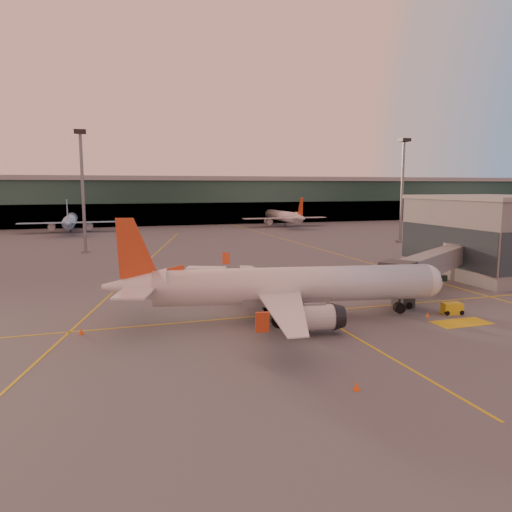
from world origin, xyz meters
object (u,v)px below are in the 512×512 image
object	(u,v)px
catering_truck	(207,280)
gpu_cart	(452,309)
main_airplane	(283,287)
pushback_tug	(388,284)

from	to	relation	value
catering_truck	gpu_cart	size ratio (longest dim) A/B	2.28
main_airplane	gpu_cart	world-z (taller)	main_airplane
catering_truck	gpu_cart	distance (m)	29.40
catering_truck	main_airplane	bearing A→B (deg)	-45.01
main_airplane	catering_truck	size ratio (longest dim) A/B	6.71
main_airplane	gpu_cart	bearing A→B (deg)	-0.82
main_airplane	pushback_tug	distance (m)	22.71
pushback_tug	main_airplane	bearing A→B (deg)	-129.87
main_airplane	pushback_tug	bearing A→B (deg)	38.38
catering_truck	pushback_tug	bearing A→B (deg)	17.64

